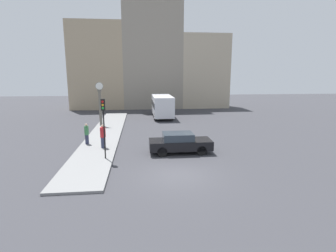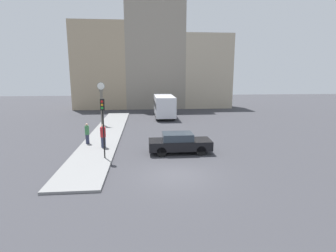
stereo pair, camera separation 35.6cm
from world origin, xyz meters
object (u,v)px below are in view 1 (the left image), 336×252
Objects in this scene: pedestrian_red_top at (103,136)px; pedestrian_green_hoodie at (87,134)px; traffic_light_near at (103,116)px; street_clock at (100,104)px; sedan_car at (180,143)px; bus_distant at (162,105)px.

pedestrian_red_top reaches higher than pedestrian_green_hoodie.
street_clock is (-1.93, 12.01, -0.50)m from traffic_light_near.
traffic_light_near reaches higher than sedan_car.
traffic_light_near is at bearing -167.03° from sedan_car.
traffic_light_near is (-5.29, -1.22, 2.25)m from sedan_car.
sedan_car is 2.72× the size of pedestrian_green_hoodie.
bus_distant is at bearing 73.08° from traffic_light_near.
street_clock is 8.19m from pedestrian_green_hoodie.
sedan_car is at bearing -20.78° from pedestrian_green_hoodie.
pedestrian_red_top is (1.46, -9.32, -1.47)m from street_clock.
pedestrian_red_top reaches higher than sedan_car.
street_clock is 2.62× the size of pedestrian_red_top.
pedestrian_green_hoodie is (-1.47, 1.27, -0.06)m from pedestrian_red_top.
pedestrian_green_hoodie is at bearing -117.96° from bus_distant.
street_clock reaches higher than traffic_light_near.
bus_distant is 1.58× the size of street_clock.
traffic_light_near reaches higher than pedestrian_red_top.
pedestrian_green_hoodie is (-7.24, 2.75, 0.23)m from sedan_car.
street_clock is 9.55m from pedestrian_red_top.
bus_distant is 16.32m from pedestrian_red_top.
traffic_light_near reaches higher than pedestrian_green_hoodie.
traffic_light_near is at bearing -106.92° from bus_distant.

